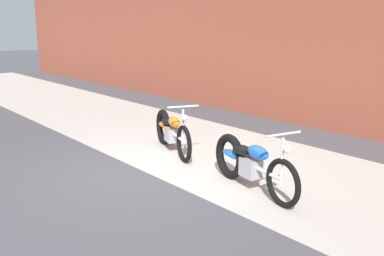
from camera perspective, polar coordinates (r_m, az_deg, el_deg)
ground_plane at (r=7.32m, az=-6.07°, el=-5.87°), size 80.00×80.00×0.00m
sidewalk_slab at (r=8.36m, az=3.97°, el=-3.35°), size 36.00×3.50×0.01m
motorcycle_orange at (r=8.47m, az=-2.85°, el=-0.35°), size 1.93×0.88×1.03m
motorcycle_blue at (r=6.55m, az=7.40°, el=-4.57°), size 1.99×0.70×1.03m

